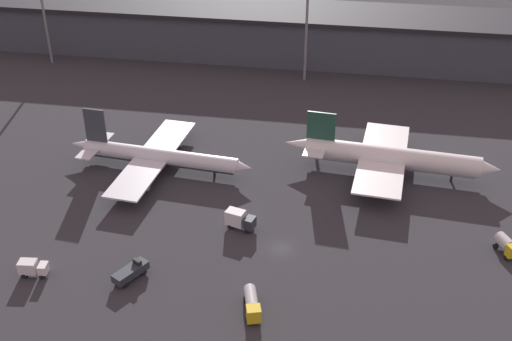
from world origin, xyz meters
TOP-DOWN VIEW (x-y plane):
  - ground at (0.00, 0.00)m, footprint 600.00×600.00m
  - terminal_building at (0.00, 92.39)m, footprint 246.57×23.20m
  - airplane_0 at (-29.40, 22.68)m, footprint 40.65×34.12m
  - airplane_1 at (18.63, 28.97)m, footprint 44.44×31.10m
  - service_vehicle_0 at (-39.82, -13.98)m, footprint 4.88×2.58m
  - service_vehicle_1 at (-8.42, 4.72)m, footprint 5.83×3.61m
  - service_vehicle_2 at (38.83, 5.29)m, footprint 4.26×5.44m
  - service_vehicle_3 at (-23.46, -12.01)m, footprint 5.11×6.71m
  - service_vehicle_4 at (-2.38, -16.50)m, footprint 3.90×7.26m
  - lamp_post_0 at (-77.90, 75.44)m, footprint 1.80×1.80m
  - lamp_post_1 at (-3.75, 75.44)m, footprint 1.80×1.80m

SIDE VIEW (x-z plane):
  - ground at x=0.00m, z-range 0.00..0.00m
  - service_vehicle_3 at x=-23.46m, z-range -0.07..2.84m
  - service_vehicle_0 at x=-39.82m, z-range 0.18..3.04m
  - service_vehicle_4 at x=-2.38m, z-range 0.16..3.21m
  - service_vehicle_2 at x=38.83m, z-range 0.24..3.21m
  - service_vehicle_1 at x=-8.42m, z-range 0.17..3.74m
  - airplane_0 at x=-29.40m, z-range -3.17..9.19m
  - airplane_1 at x=18.63m, z-range -2.39..9.99m
  - terminal_building at x=0.00m, z-range 0.05..14.22m
  - lamp_post_0 at x=-77.90m, z-range 3.44..29.25m
  - lamp_post_1 at x=-3.75m, z-range 3.45..29.43m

